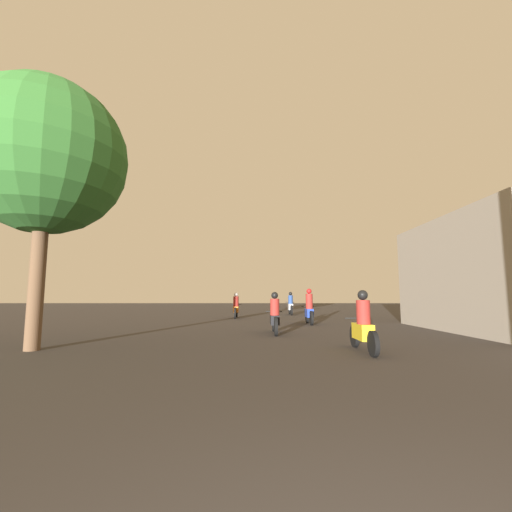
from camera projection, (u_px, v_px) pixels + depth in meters
The scene contains 6 objects.
motorcycle_yellow at pixel (363, 327), 8.13m from camera, with size 0.60×1.99×1.45m.
motorcycle_black at pixel (275, 317), 12.00m from camera, with size 0.60×2.07×1.45m.
motorcycle_blue at pixel (310, 310), 16.00m from camera, with size 0.60×1.92×1.65m.
motorcycle_orange at pixel (236, 308), 20.36m from camera, with size 0.60×2.11×1.51m.
motorcycle_silver at pixel (291, 305), 23.73m from camera, with size 0.60×2.01×1.58m.
street_tree at pixel (47, 158), 8.83m from camera, with size 4.00×4.00×6.89m.
Camera 1 is at (-0.73, -0.69, 1.32)m, focal length 24.00 mm.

